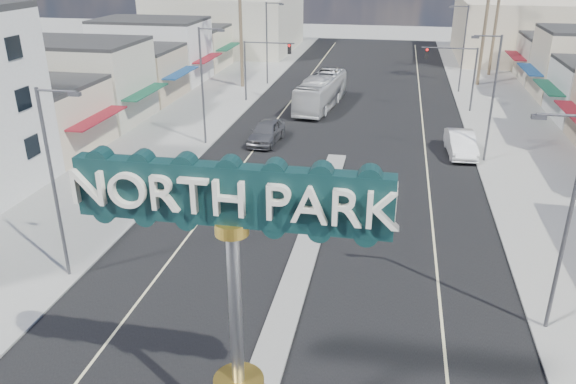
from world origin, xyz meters
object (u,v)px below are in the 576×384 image
at_px(streetlight_l_mid, 204,81).
at_px(streetlight_r_near, 565,216).
at_px(car_parked_left, 266,132).
at_px(traffic_signal_left, 263,59).
at_px(streetlight_r_mid, 491,93).
at_px(traffic_signal_right, 455,66).
at_px(gateway_sign, 234,283).
at_px(streetlight_l_near, 55,177).
at_px(car_parked_right, 461,143).
at_px(city_bus, 321,92).
at_px(streetlight_l_far, 268,39).
at_px(streetlight_r_far, 462,45).

bearing_deg(streetlight_l_mid, streetlight_r_near, -43.79).
relative_size(streetlight_r_near, car_parked_left, 1.72).
bearing_deg(streetlight_r_near, traffic_signal_left, 119.99).
bearing_deg(streetlight_r_mid, car_parked_left, 175.32).
bearing_deg(traffic_signal_right, gateway_sign, -102.33).
distance_m(traffic_signal_left, streetlight_l_near, 34.03).
bearing_deg(traffic_signal_right, streetlight_l_mid, -144.50).
bearing_deg(streetlight_r_mid, streetlight_r_near, -90.00).
xyz_separation_m(car_parked_left, car_parked_right, (14.94, -0.06, -0.01)).
xyz_separation_m(streetlight_r_near, city_bus, (-13.62, 32.97, -3.52)).
distance_m(streetlight_l_mid, car_parked_right, 19.92).
xyz_separation_m(traffic_signal_left, streetlight_l_far, (-1.25, 8.01, 0.79)).
distance_m(streetlight_l_mid, streetlight_r_far, 30.32).
height_order(streetlight_l_near, streetlight_r_mid, same).
bearing_deg(traffic_signal_left, streetlight_r_mid, -35.50).
distance_m(traffic_signal_right, streetlight_l_far, 21.20).
bearing_deg(streetlight_l_far, streetlight_l_near, -90.00).
bearing_deg(streetlight_r_near, streetlight_l_mid, 136.21).
distance_m(traffic_signal_right, car_parked_left, 20.01).
distance_m(traffic_signal_right, streetlight_r_near, 34.03).
xyz_separation_m(gateway_sign, streetlight_l_far, (-10.43, 50.02, -0.86)).
relative_size(streetlight_l_mid, streetlight_r_near, 1.00).
bearing_deg(streetlight_r_mid, traffic_signal_right, 95.10).
xyz_separation_m(traffic_signal_right, streetlight_r_far, (1.25, 8.01, 0.79)).
bearing_deg(streetlight_r_near, car_parked_left, 127.50).
xyz_separation_m(streetlight_l_near, streetlight_l_mid, (0.00, 20.00, 0.00)).
bearing_deg(streetlight_l_far, gateway_sign, -78.22).
bearing_deg(gateway_sign, streetlight_l_near, 142.45).
bearing_deg(streetlight_r_far, streetlight_r_near, -90.00).
height_order(streetlight_r_mid, car_parked_right, streetlight_r_mid).
height_order(streetlight_r_near, car_parked_right, streetlight_r_near).
relative_size(traffic_signal_right, streetlight_l_far, 0.67).
relative_size(traffic_signal_right, streetlight_r_far, 0.67).
relative_size(streetlight_l_mid, streetlight_r_mid, 1.00).
bearing_deg(streetlight_r_mid, streetlight_l_far, 133.48).
bearing_deg(traffic_signal_left, traffic_signal_right, 0.00).
relative_size(traffic_signal_left, car_parked_right, 1.13).
xyz_separation_m(streetlight_l_mid, streetlight_r_near, (20.87, -20.00, 0.00)).
xyz_separation_m(streetlight_l_mid, streetlight_l_far, (0.00, 22.00, 0.00)).
distance_m(streetlight_l_mid, streetlight_r_near, 28.90).
relative_size(traffic_signal_right, streetlight_l_mid, 0.67).
bearing_deg(streetlight_r_near, gateway_sign, -142.45).
bearing_deg(traffic_signal_right, streetlight_l_near, -119.99).
height_order(streetlight_l_far, streetlight_r_far, same).
height_order(streetlight_r_near, city_bus, streetlight_r_near).
bearing_deg(traffic_signal_left, streetlight_r_far, 22.20).
distance_m(streetlight_r_mid, car_parked_left, 16.95).
bearing_deg(streetlight_r_far, streetlight_l_far, 180.00).
distance_m(gateway_sign, streetlight_l_far, 51.10).
bearing_deg(traffic_signal_left, streetlight_l_near, -92.10).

